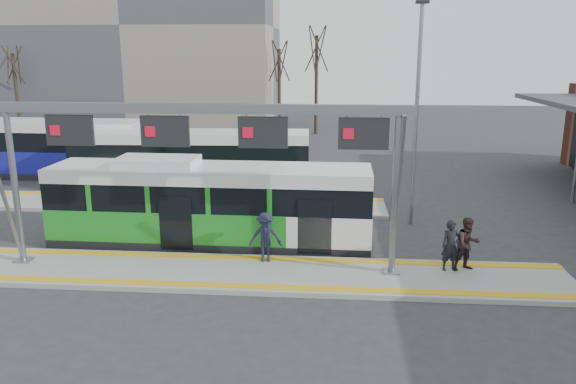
# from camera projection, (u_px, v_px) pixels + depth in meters

# --- Properties ---
(ground) EXTENTS (120.00, 120.00, 0.00)m
(ground) POSITION_uv_depth(u_px,v_px,m) (216.00, 275.00, 17.74)
(ground) COLOR #2D2D30
(ground) RESTS_ON ground
(platform_main) EXTENTS (22.00, 3.00, 0.15)m
(platform_main) POSITION_uv_depth(u_px,v_px,m) (216.00, 273.00, 17.72)
(platform_main) COLOR gray
(platform_main) RESTS_ON ground
(platform_second) EXTENTS (20.00, 3.00, 0.15)m
(platform_second) POSITION_uv_depth(u_px,v_px,m) (166.00, 204.00, 25.77)
(platform_second) COLOR gray
(platform_second) RESTS_ON ground
(tactile_main) EXTENTS (22.00, 2.65, 0.02)m
(tactile_main) POSITION_uv_depth(u_px,v_px,m) (216.00, 270.00, 17.70)
(tactile_main) COLOR gold
(tactile_main) RESTS_ON platform_main
(tactile_second) EXTENTS (20.00, 0.35, 0.02)m
(tactile_second) POSITION_uv_depth(u_px,v_px,m) (173.00, 196.00, 26.86)
(tactile_second) COLOR gold
(tactile_second) RESTS_ON platform_second
(gantry) EXTENTS (13.00, 1.68, 5.20)m
(gantry) POSITION_uv_depth(u_px,v_px,m) (202.00, 139.00, 16.97)
(gantry) COLOR slate
(gantry) RESTS_ON platform_main
(apartment_block) EXTENTS (24.50, 12.50, 18.40)m
(apartment_block) POSITION_uv_depth(u_px,v_px,m) (143.00, 25.00, 51.42)
(apartment_block) COLOR gray
(apartment_block) RESTS_ON ground
(hero_bus) EXTENTS (11.56, 2.61, 3.17)m
(hero_bus) POSITION_uv_depth(u_px,v_px,m) (210.00, 205.00, 20.35)
(hero_bus) COLOR black
(hero_bus) RESTS_ON ground
(bg_bus_green) EXTENTS (11.96, 3.12, 2.96)m
(bg_bus_green) POSITION_uv_depth(u_px,v_px,m) (192.00, 161.00, 28.50)
(bg_bus_green) COLOR black
(bg_bus_green) RESTS_ON ground
(bg_bus_blue) EXTENTS (12.11, 2.87, 3.15)m
(bg_bus_blue) POSITION_uv_depth(u_px,v_px,m) (37.00, 149.00, 31.59)
(bg_bus_blue) COLOR black
(bg_bus_blue) RESTS_ON ground
(passenger_a) EXTENTS (0.65, 0.48, 1.62)m
(passenger_a) POSITION_uv_depth(u_px,v_px,m) (451.00, 246.00, 17.53)
(passenger_a) COLOR black
(passenger_a) RESTS_ON platform_main
(passenger_b) EXTENTS (1.01, 0.91, 1.71)m
(passenger_b) POSITION_uv_depth(u_px,v_px,m) (468.00, 244.00, 17.55)
(passenger_b) COLOR #2D1E1E
(passenger_b) RESTS_ON platform_main
(passenger_c) EXTENTS (1.11, 0.70, 1.65)m
(passenger_c) POSITION_uv_depth(u_px,v_px,m) (265.00, 237.00, 18.30)
(passenger_c) COLOR #1C1D32
(passenger_c) RESTS_ON platform_main
(tree_left) EXTENTS (1.40, 1.40, 8.03)m
(tree_left) POSITION_uv_depth(u_px,v_px,m) (279.00, 61.00, 45.84)
(tree_left) COLOR #382B21
(tree_left) RESTS_ON ground
(tree_mid) EXTENTS (1.40, 1.40, 9.27)m
(tree_mid) POSITION_uv_depth(u_px,v_px,m) (317.00, 50.00, 46.59)
(tree_mid) COLOR #382B21
(tree_mid) RESTS_ON ground
(tree_far) EXTENTS (1.40, 1.40, 7.62)m
(tree_far) POSITION_uv_depth(u_px,v_px,m) (13.00, 65.00, 45.97)
(tree_far) COLOR #382B21
(tree_far) RESTS_ON ground
(lamp_east) EXTENTS (0.50, 0.25, 8.72)m
(lamp_east) POSITION_uv_depth(u_px,v_px,m) (416.00, 111.00, 21.91)
(lamp_east) COLOR slate
(lamp_east) RESTS_ON ground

